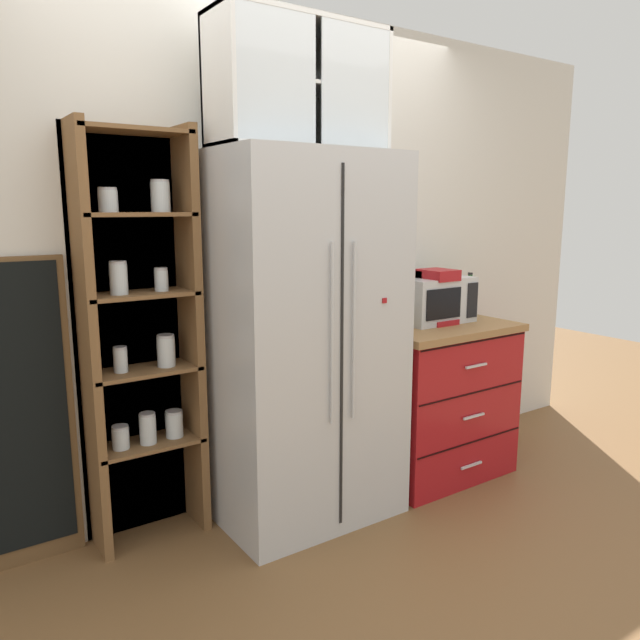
# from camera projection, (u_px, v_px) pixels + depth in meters

# --- Properties ---
(ground_plane) EXTENTS (10.76, 10.76, 0.00)m
(ground_plane) POSITION_uv_depth(u_px,v_px,m) (308.00, 512.00, 3.12)
(ground_plane) COLOR brown
(wall_back_cream) EXTENTS (5.06, 0.10, 2.55)m
(wall_back_cream) POSITION_uv_depth(u_px,v_px,m) (266.00, 260.00, 3.21)
(wall_back_cream) COLOR silver
(wall_back_cream) RESTS_ON ground
(refrigerator) EXTENTS (0.88, 0.66, 1.81)m
(refrigerator) POSITION_uv_depth(u_px,v_px,m) (303.00, 340.00, 2.98)
(refrigerator) COLOR silver
(refrigerator) RESTS_ON ground
(pantry_shelf_column) EXTENTS (0.55, 0.27, 1.91)m
(pantry_shelf_column) POSITION_uv_depth(u_px,v_px,m) (138.00, 333.00, 2.78)
(pantry_shelf_column) COLOR brown
(pantry_shelf_column) RESTS_ON ground
(counter_cabinet) EXTENTS (0.85, 0.67, 0.89)m
(counter_cabinet) POSITION_uv_depth(u_px,v_px,m) (431.00, 397.00, 3.56)
(counter_cabinet) COLOR #A8161C
(counter_cabinet) RESTS_ON ground
(microwave) EXTENTS (0.44, 0.33, 0.26)m
(microwave) POSITION_uv_depth(u_px,v_px,m) (431.00, 299.00, 3.51)
(microwave) COLOR silver
(microwave) RESTS_ON counter_cabinet
(coffee_maker) EXTENTS (0.17, 0.20, 0.31)m
(coffee_maker) POSITION_uv_depth(u_px,v_px,m) (434.00, 296.00, 3.46)
(coffee_maker) COLOR #A8161C
(coffee_maker) RESTS_ON counter_cabinet
(mug_sage) EXTENTS (0.11, 0.07, 0.09)m
(mug_sage) POSITION_uv_depth(u_px,v_px,m) (393.00, 321.00, 3.28)
(mug_sage) COLOR #8CA37F
(mug_sage) RESTS_ON counter_cabinet
(bottle_green) EXTENTS (0.07, 0.07, 0.26)m
(bottle_green) POSITION_uv_depth(u_px,v_px,m) (469.00, 296.00, 3.72)
(bottle_green) COLOR #285B33
(bottle_green) RESTS_ON counter_cabinet
(upper_cabinet) EXTENTS (0.84, 0.32, 0.57)m
(upper_cabinet) POSITION_uv_depth(u_px,v_px,m) (297.00, 88.00, 2.80)
(upper_cabinet) COLOR silver
(upper_cabinet) RESTS_ON refrigerator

